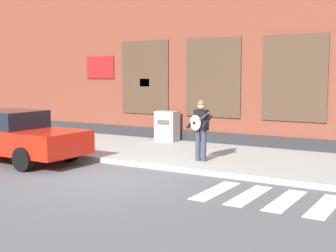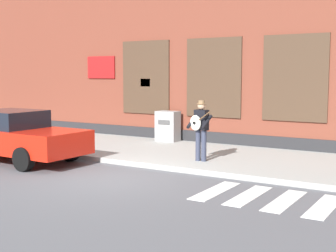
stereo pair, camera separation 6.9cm
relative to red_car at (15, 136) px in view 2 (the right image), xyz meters
The scene contains 7 objects.
ground_plane 3.98m from the red_car, ahead, with size 160.00×160.00×0.00m, color #56565B.
sidewalk 5.19m from the red_car, 40.87° to the left, with size 28.00×4.47×0.15m.
building_backdrop 8.86m from the red_car, 62.88° to the left, with size 28.00×4.06×6.38m.
crosswalk 9.18m from the red_car, ahead, with size 5.20×1.90×0.01m.
red_car is the anchor object (origin of this frame).
busker 5.59m from the red_car, 23.20° to the left, with size 0.71×0.56×1.73m.
utility_box 5.61m from the red_car, 66.46° to the left, with size 0.82×0.55×1.11m.
Camera 2 is at (7.32, -9.12, 2.61)m, focal length 50.00 mm.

